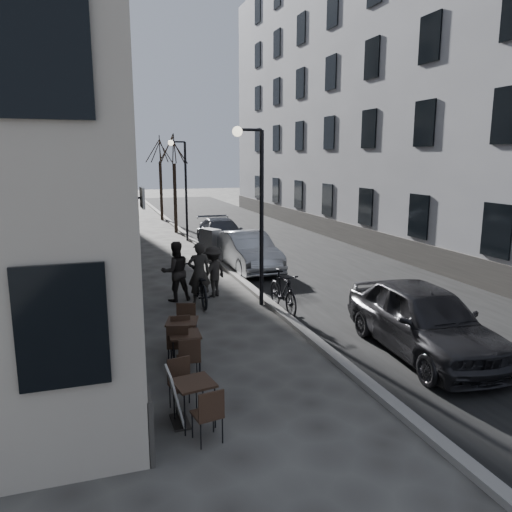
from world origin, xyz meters
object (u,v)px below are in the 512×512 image
pedestrian_far (122,250)px  car_mid (248,251)px  streetlamp_far (182,179)px  pedestrian_mid (213,272)px  streetlamp_near (256,197)px  tree_far (160,151)px  bistro_set_c (182,334)px  sign_board (176,402)px  pedestrian_near (176,271)px  tree_near (174,150)px  bicycle (199,285)px  car_near (424,319)px  moped (283,291)px  bistro_set_a (194,399)px  bistro_set_b (185,348)px  utility_cabinet (211,245)px  car_far (221,233)px

pedestrian_far → car_mid: size_ratio=0.36×
streetlamp_far → pedestrian_mid: size_ratio=3.22×
streetlamp_near → tree_far: tree_far is taller
streetlamp_far → bistro_set_c: bearing=-100.1°
sign_board → pedestrian_near: pedestrian_near is taller
tree_near → car_mid: size_ratio=1.30×
tree_near → bicycle: tree_near is taller
bistro_set_c → car_near: size_ratio=0.36×
moped → streetlamp_near: bearing=121.6°
sign_board → bistro_set_c: bearing=76.8°
bistro_set_a → sign_board: sign_board is taller
pedestrian_far → bistro_set_a: bearing=-117.4°
pedestrian_near → pedestrian_far: (-1.28, 4.74, -0.11)m
streetlamp_far → bistro_set_a: 18.47m
bicycle → pedestrian_near: size_ratio=1.18×
pedestrian_far → car_near: (5.80, -10.54, -0.01)m
tree_near → pedestrian_mid: 14.28m
car_mid → bistro_set_b: bearing=-116.4°
bicycle → pedestrian_mid: bearing=-130.9°
bicycle → car_near: bearing=128.2°
bistro_set_a → streetlamp_far: bearing=70.6°
tree_near → utility_cabinet: 9.20m
bistro_set_b → car_mid: size_ratio=0.35×
sign_board → pedestrian_far: pedestrian_far is taller
streetlamp_near → car_far: size_ratio=1.10×
tree_near → sign_board: (-3.35, -20.90, -4.28)m
bistro_set_a → pedestrian_mid: (2.04, 7.31, 0.34)m
pedestrian_mid → pedestrian_far: size_ratio=0.99×
car_near → utility_cabinet: bearing=104.6°
bistro_set_a → car_near: bearing=4.7°
sign_board → utility_cabinet: utility_cabinet is taller
streetlamp_near → pedestrian_mid: 2.87m
bistro_set_b → pedestrian_mid: size_ratio=0.98×
car_near → car_mid: (-1.20, 9.21, -0.06)m
bistro_set_a → bicycle: size_ratio=0.72×
bistro_set_c → moped: 3.94m
tree_near → car_far: tree_near is taller
streetlamp_near → car_mid: size_ratio=1.16×
pedestrian_mid → moped: size_ratio=0.81×
tree_far → car_mid: (1.10, -16.40, -3.94)m
streetlamp_far → bistro_set_a: streetlamp_far is taller
streetlamp_far → tree_far: size_ratio=0.89×
tree_far → bistro_set_a: tree_far is taller
bistro_set_a → pedestrian_far: bearing=82.0°
utility_cabinet → car_mid: (0.97, -2.11, 0.06)m
car_near → bistro_set_a: bearing=-161.6°
streetlamp_near → car_far: 10.01m
sign_board → car_far: car_far is taller
utility_cabinet → car_far: (1.19, 2.89, 0.01)m
car_far → moped: (-0.87, -10.44, -0.09)m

